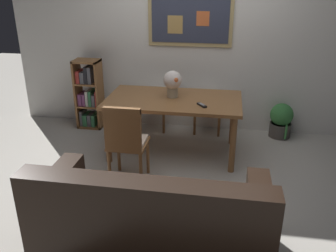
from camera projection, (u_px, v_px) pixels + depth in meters
name	position (u px, v px, depth m)	size (l,w,h in m)	color
ground_plane	(177.00, 176.00, 4.07)	(12.00, 12.00, 0.00)	#B7B2A8
wall_back_with_painting	(194.00, 37.00, 4.95)	(5.20, 0.14, 2.60)	silver
dining_table	(174.00, 105.00, 4.38)	(1.62, 0.92, 0.72)	brown
dining_chair_far_right	(209.00, 94.00, 5.12)	(0.40, 0.41, 0.91)	brown
dining_chair_near_left	(126.00, 138.00, 3.73)	(0.40, 0.41, 0.91)	brown
dining_chair_far_left	(155.00, 91.00, 5.23)	(0.40, 0.41, 0.91)	brown
leather_couch	(152.00, 223.00, 2.82)	(1.80, 0.84, 0.84)	black
bookshelf	(89.00, 96.00, 5.23)	(0.36, 0.28, 1.00)	brown
potted_ivy	(281.00, 120.00, 4.98)	(0.31, 0.33, 0.51)	#4C4742
flower_vase	(173.00, 82.00, 4.34)	(0.22, 0.22, 0.32)	tan
tv_remote	(202.00, 105.00, 4.10)	(0.13, 0.15, 0.02)	black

